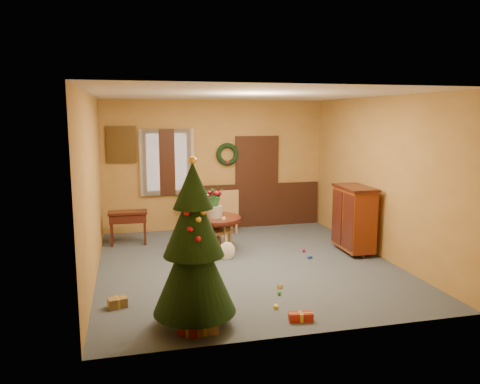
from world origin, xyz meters
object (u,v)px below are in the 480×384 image
object	(u,v)px
chair_near	(215,227)
sideboard	(354,217)
christmas_tree	(194,248)
writing_desk	(128,219)
dining_table	(215,228)

from	to	relation	value
chair_near	sideboard	size ratio (longest dim) A/B	0.76
christmas_tree	sideboard	size ratio (longest dim) A/B	1.66
chair_near	writing_desk	bearing A→B (deg)	146.83
sideboard	writing_desk	bearing A→B (deg)	159.17
christmas_tree	chair_near	bearing A→B (deg)	74.66
writing_desk	sideboard	world-z (taller)	sideboard
christmas_tree	sideboard	world-z (taller)	christmas_tree
dining_table	writing_desk	distance (m)	1.86
sideboard	dining_table	bearing A→B (deg)	167.27
chair_near	christmas_tree	xyz separation A→B (m)	(-0.81, -2.95, 0.48)
writing_desk	sideboard	xyz separation A→B (m)	(4.13, -1.57, 0.17)
dining_table	christmas_tree	distance (m)	3.14
writing_desk	chair_near	bearing A→B (deg)	-33.17
dining_table	chair_near	bearing A→B (deg)	-90.58
dining_table	christmas_tree	xyz separation A→B (m)	(-0.81, -2.99, 0.51)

